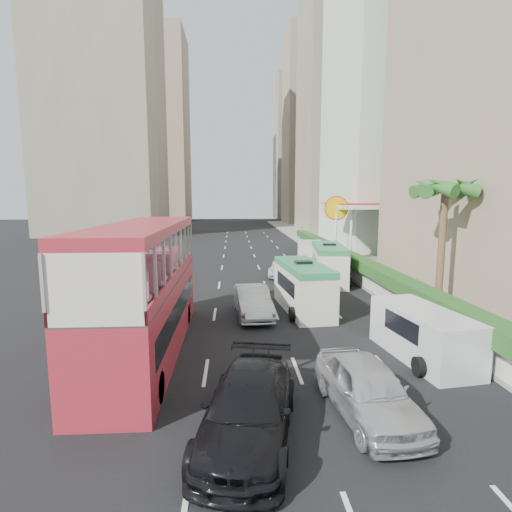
{
  "coord_description": "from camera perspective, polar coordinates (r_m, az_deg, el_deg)",
  "views": [
    {
      "loc": [
        -2.61,
        -15.21,
        6.02
      ],
      "look_at": [
        -1.5,
        4.0,
        3.2
      ],
      "focal_mm": 28.0,
      "sensor_mm": 36.0,
      "label": 1
    }
  ],
  "objects": [
    {
      "name": "car_silver_lane_b",
      "position": [
        12.41,
        15.46,
        -21.0
      ],
      "size": [
        2.34,
        4.76,
        1.56
      ],
      "primitive_type": "imported",
      "rotation": [
        0.0,
        0.0,
        0.11
      ],
      "color": "silver",
      "rests_on": "ground"
    },
    {
      "name": "tower_mid",
      "position": [
        78.39,
        13.01,
        22.14
      ],
      "size": [
        16.0,
        16.0,
        50.0
      ],
      "primitive_type": "cube",
      "color": "gray",
      "rests_on": "ground"
    },
    {
      "name": "shell_station",
      "position": [
        40.37,
        14.93,
        3.41
      ],
      "size": [
        6.5,
        8.0,
        5.5
      ],
      "primitive_type": "cube",
      "color": "silver",
      "rests_on": "ground"
    },
    {
      "name": "panel_van_far",
      "position": [
        35.19,
        7.69,
        0.17
      ],
      "size": [
        2.95,
        5.61,
        2.13
      ],
      "primitive_type": "cube",
      "rotation": [
        0.0,
        0.0,
        -0.16
      ],
      "color": "silver",
      "rests_on": "ground"
    },
    {
      "name": "tower_far_a",
      "position": [
        100.45,
        8.38,
        17.4
      ],
      "size": [
        14.0,
        14.0,
        44.0
      ],
      "primitive_type": "cube",
      "color": "tan",
      "rests_on": "ground"
    },
    {
      "name": "panel_van_near",
      "position": [
        16.51,
        22.75,
        -10.25
      ],
      "size": [
        2.5,
        4.92,
        1.88
      ],
      "primitive_type": "cube",
      "rotation": [
        0.0,
        0.0,
        0.14
      ],
      "color": "silver",
      "rests_on": "ground"
    },
    {
      "name": "ground_plane",
      "position": [
        16.56,
        6.15,
        -13.02
      ],
      "size": [
        200.0,
        200.0,
        0.0
      ],
      "primitive_type": "plane",
      "color": "black",
      "rests_on": "ground"
    },
    {
      "name": "palm_tree",
      "position": [
        22.01,
        24.96,
        0.67
      ],
      "size": [
        0.36,
        0.36,
        6.4
      ],
      "primitive_type": "cylinder",
      "color": "brown",
      "rests_on": "sidewalk"
    },
    {
      "name": "hedge",
      "position": [
        30.84,
        13.33,
        -0.26
      ],
      "size": [
        1.1,
        44.0,
        0.7
      ],
      "primitive_type": "cube",
      "color": "#2D6626",
      "rests_on": "kerb_wall"
    },
    {
      "name": "kerb_wall",
      "position": [
        30.97,
        13.28,
        -1.82
      ],
      "size": [
        0.3,
        44.0,
        1.0
      ],
      "primitive_type": "cube",
      "color": "silver",
      "rests_on": "sidewalk"
    },
    {
      "name": "van_asset",
      "position": [
        31.08,
        3.97,
        -2.85
      ],
      "size": [
        2.94,
        4.83,
        1.25
      ],
      "primitive_type": "imported",
      "rotation": [
        0.0,
        0.0,
        -0.2
      ],
      "color": "silver",
      "rests_on": "ground"
    },
    {
      "name": "tower_left_b",
      "position": [
        108.32,
        -14.22,
        17.1
      ],
      "size": [
        16.0,
        16.0,
        46.0
      ],
      "primitive_type": "cube",
      "color": "tan",
      "rests_on": "ground"
    },
    {
      "name": "sidewalk",
      "position": [
        42.27,
        12.67,
        0.06
      ],
      "size": [
        6.0,
        120.0,
        0.18
      ],
      "primitive_type": "cube",
      "color": "#99968C",
      "rests_on": "ground"
    },
    {
      "name": "tower_left_a",
      "position": [
        76.07,
        -21.28,
        23.02
      ],
      "size": [
        18.0,
        18.0,
        52.0
      ],
      "primitive_type": "cube",
      "color": "gray",
      "rests_on": "ground"
    },
    {
      "name": "double_decker_bus",
      "position": [
        15.97,
        -15.53,
        -4.59
      ],
      "size": [
        2.5,
        11.0,
        5.06
      ],
      "primitive_type": "cube",
      "color": "#B12534",
      "rests_on": "ground"
    },
    {
      "name": "car_black",
      "position": [
        11.14,
        -1.01,
        -24.36
      ],
      "size": [
        3.17,
        5.68,
        1.55
      ],
      "primitive_type": "imported",
      "rotation": [
        0.0,
        0.0,
        -0.19
      ],
      "color": "black",
      "rests_on": "ground"
    },
    {
      "name": "minibus_far",
      "position": [
        29.06,
        10.33,
        -1.08
      ],
      "size": [
        2.7,
        6.21,
        2.67
      ],
      "primitive_type": "cube",
      "rotation": [
        0.0,
        0.0,
        -0.12
      ],
      "color": "silver",
      "rests_on": "ground"
    },
    {
      "name": "tower_far_b",
      "position": [
        121.62,
        6.2,
        14.88
      ],
      "size": [
        14.0,
        14.0,
        40.0
      ],
      "primitive_type": "cube",
      "color": "gray",
      "rests_on": "ground"
    },
    {
      "name": "minibus_near",
      "position": [
        21.57,
        6.71,
        -4.42
      ],
      "size": [
        2.5,
        5.93,
        2.55
      ],
      "primitive_type": "cube",
      "rotation": [
        0.0,
        0.0,
        0.1
      ],
      "color": "silver",
      "rests_on": "ground"
    },
    {
      "name": "car_silver_lane_a",
      "position": [
        20.74,
        -0.48,
        -8.54
      ],
      "size": [
        1.98,
        4.74,
        1.52
      ],
      "primitive_type": "imported",
      "rotation": [
        0.0,
        0.0,
        0.08
      ],
      "color": "silver",
      "rests_on": "ground"
    }
  ]
}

